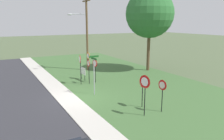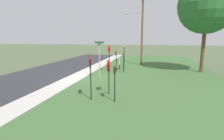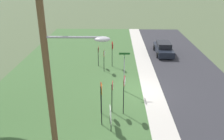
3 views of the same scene
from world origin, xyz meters
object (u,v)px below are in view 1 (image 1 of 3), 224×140
at_px(stop_sign_near_left, 89,67).
at_px(yield_sign_far_left, 162,88).
at_px(street_name_post, 94,72).
at_px(oak_tree_left, 150,14).
at_px(yield_sign_near_right, 145,86).
at_px(notice_board, 83,71).
at_px(yield_sign_near_left, 142,85).
at_px(stop_sign_near_right, 95,66).
at_px(utility_pole, 86,29).
at_px(stop_sign_far_left, 80,64).
at_px(stop_sign_far_center, 88,60).

xyz_separation_m(stop_sign_near_left, yield_sign_far_left, (8.33, 1.51, -0.05)).
xyz_separation_m(street_name_post, oak_tree_left, (-5.16, 9.37, 4.70)).
height_order(yield_sign_near_right, notice_board, yield_sign_near_right).
xyz_separation_m(yield_sign_near_left, oak_tree_left, (-9.15, 7.65, 4.98)).
bearing_deg(yield_sign_far_left, oak_tree_left, 138.38).
xyz_separation_m(stop_sign_near_right, yield_sign_near_right, (8.43, -0.56, 0.33)).
bearing_deg(utility_pole, notice_board, -27.31).
relative_size(stop_sign_far_left, notice_board, 2.17).
distance_m(stop_sign_near_right, utility_pole, 6.53).
relative_size(stop_sign_far_left, yield_sign_far_left, 1.28).
bearing_deg(stop_sign_far_center, yield_sign_near_left, -0.18).
bearing_deg(stop_sign_far_left, notice_board, 160.37).
relative_size(stop_sign_far_left, street_name_post, 0.86).
xyz_separation_m(stop_sign_near_right, stop_sign_far_left, (-0.04, -1.46, 0.34)).
xyz_separation_m(stop_sign_far_center, street_name_post, (4.51, -1.43, -0.10)).
bearing_deg(stop_sign_far_left, stop_sign_far_center, 142.00).
xyz_separation_m(yield_sign_near_right, utility_pole, (-13.91, 1.95, 2.95)).
xyz_separation_m(stop_sign_near_left, oak_tree_left, (-2.10, 8.54, 4.95)).
height_order(notice_board, oak_tree_left, oak_tree_left).
height_order(stop_sign_far_left, oak_tree_left, oak_tree_left).
bearing_deg(stop_sign_far_center, oak_tree_left, 92.52).
relative_size(stop_sign_near_right, yield_sign_near_right, 0.86).
height_order(yield_sign_near_left, notice_board, yield_sign_near_left).
relative_size(stop_sign_near_left, street_name_post, 0.72).
distance_m(stop_sign_near_right, street_name_post, 3.57).
distance_m(yield_sign_near_left, notice_board, 8.83).
relative_size(stop_sign_far_left, yield_sign_near_right, 1.05).
bearing_deg(street_name_post, notice_board, 167.94).
relative_size(stop_sign_far_center, yield_sign_near_left, 1.28).
bearing_deg(stop_sign_far_left, street_name_post, 7.37).
xyz_separation_m(stop_sign_far_left, yield_sign_near_right, (8.48, 0.90, -0.01)).
xyz_separation_m(stop_sign_near_right, stop_sign_far_center, (-1.30, -0.12, 0.34)).
bearing_deg(yield_sign_near_left, yield_sign_far_left, 30.76).
distance_m(stop_sign_far_center, street_name_post, 4.73).
bearing_deg(utility_pole, stop_sign_far_center, -19.82).
bearing_deg(notice_board, street_name_post, -16.32).
bearing_deg(stop_sign_far_left, oak_tree_left, 110.49).
distance_m(stop_sign_far_left, notice_board, 2.05).
bearing_deg(oak_tree_left, stop_sign_near_right, -76.00).
relative_size(street_name_post, notice_board, 2.52).
relative_size(stop_sign_far_center, utility_pole, 0.30).
bearing_deg(yield_sign_near_left, street_name_post, -152.08).
bearing_deg(yield_sign_far_left, stop_sign_far_center, 177.74).
height_order(stop_sign_near_right, stop_sign_far_left, stop_sign_far_left).
height_order(utility_pole, notice_board, utility_pole).
distance_m(street_name_post, oak_tree_left, 11.69).
xyz_separation_m(stop_sign_near_right, street_name_post, (3.21, -1.54, 0.24)).
bearing_deg(stop_sign_far_left, yield_sign_near_left, 21.61).
bearing_deg(yield_sign_far_left, yield_sign_near_right, -99.38).
bearing_deg(yield_sign_near_left, stop_sign_far_center, -173.44).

